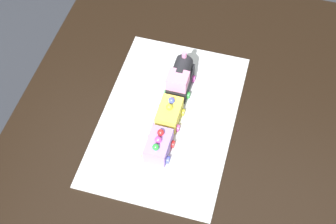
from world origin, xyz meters
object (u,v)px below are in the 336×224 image
Objects in this scene: cake_locomotive at (180,78)px; cake_car_flatbed_lemon at (169,113)px; dining_table at (174,148)px; cake_car_hopper_lavender at (158,146)px.

cake_locomotive reaches higher than cake_car_flatbed_lemon.
cake_locomotive is at bearing 180.00° from cake_car_flatbed_lemon.
cake_car_flatbed_lemon is (-0.03, -0.02, 0.14)m from dining_table.
cake_car_hopper_lavender reaches higher than dining_table.
cake_locomotive reaches higher than cake_car_hopper_lavender.
cake_locomotive is 1.40× the size of cake_car_flatbed_lemon.
dining_table is 10.00× the size of cake_locomotive.
dining_table is 0.23m from cake_locomotive.
dining_table is at bearing 164.11° from cake_car_hopper_lavender.
dining_table is 14.00× the size of cake_car_hopper_lavender.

